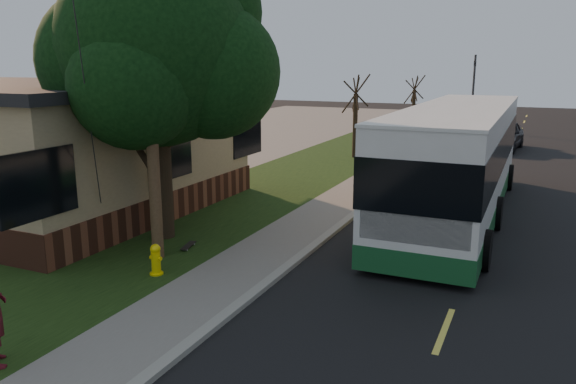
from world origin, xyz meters
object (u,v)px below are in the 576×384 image
Objects in this scene: utility_pole at (148,75)px; bare_tree_near at (355,117)px; dumpster at (162,170)px; distant_car at (502,135)px; transit_bus at (458,158)px; bare_tree_far at (414,105)px; traffic_signal at (473,87)px; skateboard_main at (188,246)px; leafy_tree at (160,53)px; fire_hydrant at (156,259)px.

utility_pole is 2.11× the size of bare_tree_near.
distant_car is (11.56, 16.65, 0.08)m from dumpster.
dumpster is (-11.20, -0.59, -1.14)m from transit_bus.
traffic_signal reaches higher than bare_tree_far.
bare_tree_near is 5.59× the size of skateboard_main.
transit_bus is (5.96, -21.53, -0.09)m from bare_tree_far.
leafy_tree reaches higher than traffic_signal.
bare_tree_far is (0.50, 12.00, -0.15)m from bare_tree_near.
leafy_tree reaches higher than dumpster.
bare_tree_near is at bearing 87.50° from leafy_tree.
bare_tree_far is 28.11m from skateboard_main.
leafy_tree is at bearing 117.60° from utility_pole.
leafy_tree reaches higher than transit_bus.
bare_tree_near is (0.67, 15.35, -3.02)m from leafy_tree.
fire_hydrant is 34.25m from traffic_signal.
traffic_signal reaches higher than dumpster.
utility_pole is 9.32m from dumpster.
skateboard_main is at bearing 73.99° from utility_pole.
distant_car is at bearing 88.73° from transit_bus.
transit_bus is at bearing -74.53° from bare_tree_far.
utility_pole is 33.26m from traffic_signal.
distant_car is (7.48, 21.89, -4.32)m from leafy_tree.
utility_pole is 29.13m from bare_tree_far.
distant_car is at bearing 43.81° from bare_tree_near.
distant_car is (5.91, 24.53, 0.41)m from fire_hydrant.
bare_tree_near reaches higher than dumpster.
fire_hydrant is 0.06× the size of transit_bus.
skateboard_main is (0.27, 0.96, -4.51)m from utility_pole.
bare_tree_far is (0.31, 29.01, -2.63)m from utility_pole.
dumpster is at bearing -103.35° from bare_tree_far.
skateboard_main is 23.47m from distant_car.
dumpster is at bearing 125.63° from fire_hydrant.
distant_car is (2.81, -9.47, -2.32)m from traffic_signal.
distant_car reaches higher than skateboard_main.
bare_tree_near is 11.26m from dumpster.
transit_bus is (7.13, 5.82, -3.26)m from leafy_tree.
dumpster is (-8.75, -26.12, -2.40)m from traffic_signal.
fire_hydrant is at bearing -54.62° from utility_pole.
traffic_signal is (3.10, 34.00, 2.73)m from fire_hydrant.
utility_pole is at bearing -106.01° from skateboard_main.
fire_hydrant is 4.37m from utility_pole.
utility_pole is 17.19m from bare_tree_near.
traffic_signal is 7.14× the size of skateboard_main.
utility_pole reaches higher than bare_tree_far.
utility_pole reaches higher than distant_car.
transit_bus is at bearing 3.02° from dumpster.
leafy_tree reaches higher than skateboard_main.
bare_tree_near reaches higher than bare_tree_far.
dumpster is (-5.22, 5.93, 0.64)m from skateboard_main.
leafy_tree is 9.76m from transit_bus.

